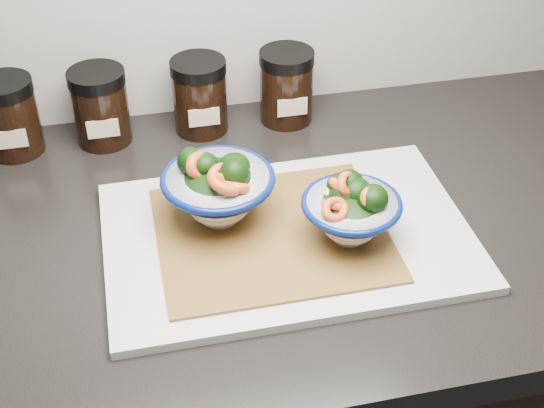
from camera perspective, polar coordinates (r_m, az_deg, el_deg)
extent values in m
cube|color=black|center=(0.97, -9.50, -3.48)|extent=(3.50, 0.60, 0.04)
cube|color=beige|center=(0.94, 1.17, -2.41)|extent=(0.45, 0.30, 0.01)
cube|color=olive|center=(0.93, 0.00, -2.23)|extent=(0.28, 0.24, 0.00)
cylinder|color=white|center=(0.95, -3.96, -0.74)|extent=(0.05, 0.05, 0.01)
ellipsoid|color=white|center=(0.94, -4.00, -0.01)|extent=(0.08, 0.08, 0.04)
torus|color=#051756|center=(0.92, -4.11, 1.90)|extent=(0.14, 0.14, 0.01)
torus|color=#051756|center=(0.93, -4.07, 1.18)|extent=(0.12, 0.12, 0.00)
ellipsoid|color=black|center=(0.93, -4.08, 1.39)|extent=(0.10, 0.10, 0.05)
ellipsoid|color=black|center=(0.92, -2.84, 2.86)|extent=(0.04, 0.04, 0.03)
cylinder|color=#477233|center=(0.92, -2.82, 2.17)|extent=(0.02, 0.01, 0.03)
ellipsoid|color=black|center=(0.93, -5.20, 2.48)|extent=(0.04, 0.04, 0.03)
cylinder|color=#477233|center=(0.94, -5.16, 1.80)|extent=(0.01, 0.01, 0.03)
ellipsoid|color=black|center=(0.92, -6.15, 3.19)|extent=(0.03, 0.03, 0.04)
cylinder|color=#477233|center=(0.93, -6.10, 2.60)|extent=(0.01, 0.01, 0.02)
ellipsoid|color=black|center=(0.92, -5.08, 3.00)|extent=(0.03, 0.03, 0.03)
cylinder|color=#477233|center=(0.93, -5.05, 2.41)|extent=(0.01, 0.01, 0.02)
ellipsoid|color=black|center=(0.90, -2.85, 2.27)|extent=(0.04, 0.04, 0.04)
cylinder|color=#477233|center=(0.91, -2.83, 1.61)|extent=(0.01, 0.01, 0.02)
torus|color=orange|center=(0.92, -5.50, 2.89)|extent=(0.04, 0.05, 0.05)
torus|color=orange|center=(0.90, -2.87, 1.25)|extent=(0.06, 0.05, 0.05)
torus|color=orange|center=(0.88, -3.62, 1.49)|extent=(0.06, 0.06, 0.04)
torus|color=orange|center=(0.91, -3.76, 2.01)|extent=(0.06, 0.05, 0.04)
cylinder|color=#CCBC8E|center=(0.91, -2.70, 2.80)|extent=(0.02, 0.02, 0.01)
cylinder|color=white|center=(0.93, 5.84, -2.23)|extent=(0.04, 0.04, 0.01)
ellipsoid|color=white|center=(0.92, 5.89, -1.60)|extent=(0.07, 0.07, 0.03)
torus|color=#051756|center=(0.90, 6.03, 0.04)|extent=(0.12, 0.12, 0.01)
torus|color=#051756|center=(0.91, 5.98, -0.57)|extent=(0.10, 0.10, 0.00)
ellipsoid|color=black|center=(0.90, 5.99, -0.40)|extent=(0.09, 0.09, 0.04)
ellipsoid|color=black|center=(0.90, 5.44, 0.57)|extent=(0.04, 0.04, 0.04)
cylinder|color=#477233|center=(0.91, 5.39, -0.10)|extent=(0.01, 0.01, 0.02)
ellipsoid|color=black|center=(0.91, 5.21, 1.40)|extent=(0.04, 0.04, 0.03)
cylinder|color=#477233|center=(0.92, 5.17, 0.78)|extent=(0.01, 0.01, 0.02)
ellipsoid|color=black|center=(0.91, 5.87, 1.68)|extent=(0.03, 0.03, 0.03)
cylinder|color=#477233|center=(0.91, 5.83, 1.10)|extent=(0.01, 0.01, 0.02)
ellipsoid|color=black|center=(0.89, 7.59, 0.41)|extent=(0.04, 0.04, 0.03)
cylinder|color=#477233|center=(0.89, 7.52, -0.25)|extent=(0.01, 0.01, 0.02)
ellipsoid|color=black|center=(0.90, 6.36, 0.99)|extent=(0.04, 0.04, 0.03)
cylinder|color=#477233|center=(0.91, 6.31, 0.35)|extent=(0.01, 0.01, 0.02)
torus|color=orange|center=(0.90, 5.19, 1.24)|extent=(0.04, 0.05, 0.04)
torus|color=orange|center=(0.89, 4.77, -0.11)|extent=(0.05, 0.05, 0.04)
torus|color=orange|center=(0.89, 5.68, 1.51)|extent=(0.04, 0.05, 0.04)
torus|color=orange|center=(0.88, 7.71, 0.43)|extent=(0.04, 0.03, 0.04)
torus|color=orange|center=(0.87, 4.75, -0.44)|extent=(0.05, 0.05, 0.03)
cylinder|color=#CCBC8E|center=(0.90, 4.59, 0.85)|extent=(0.02, 0.02, 0.01)
cylinder|color=black|center=(1.14, -19.06, 5.86)|extent=(0.08, 0.08, 0.09)
cylinder|color=black|center=(1.11, -19.64, 8.31)|extent=(0.08, 0.08, 0.02)
cube|color=#C6B793|center=(1.11, -19.10, 4.61)|extent=(0.04, 0.00, 0.03)
cylinder|color=black|center=(1.13, -12.73, 6.77)|extent=(0.08, 0.08, 0.09)
cylinder|color=black|center=(1.10, -13.13, 9.28)|extent=(0.08, 0.08, 0.02)
cube|color=#C6B793|center=(1.10, -12.61, 5.54)|extent=(0.04, 0.00, 0.03)
cylinder|color=black|center=(1.14, -5.43, 7.72)|extent=(0.08, 0.08, 0.09)
cylinder|color=black|center=(1.11, -5.61, 10.25)|extent=(0.08, 0.08, 0.02)
cube|color=#C6B793|center=(1.10, -5.13, 6.52)|extent=(0.05, 0.00, 0.03)
cylinder|color=black|center=(1.16, 1.09, 8.46)|extent=(0.08, 0.08, 0.09)
cylinder|color=black|center=(1.13, 1.12, 10.96)|extent=(0.08, 0.08, 0.02)
cube|color=#C6B793|center=(1.12, 1.55, 7.30)|extent=(0.05, 0.00, 0.03)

